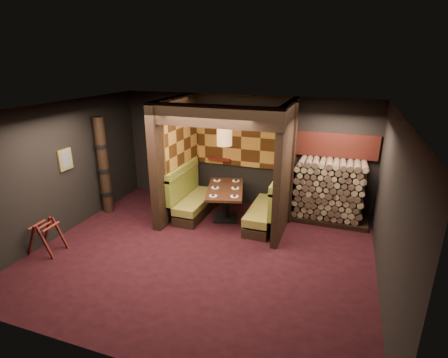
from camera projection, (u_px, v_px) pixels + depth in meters
floor at (202, 254)px, 6.98m from camera, size 6.50×5.50×0.02m
ceiling at (199, 109)px, 6.03m from camera, size 6.50×5.50×0.02m
wall_back at (243, 151)px, 8.97m from camera, size 6.50×0.02×2.85m
wall_front at (108, 266)px, 4.05m from camera, size 6.50×0.02×2.85m
wall_left at (62, 169)px, 7.53m from camera, size 0.02×5.50×2.85m
wall_right at (392, 211)px, 5.49m from camera, size 0.02×5.50×2.85m
partition_left at (176, 158)px, 8.40m from camera, size 0.20×2.20×2.85m
partition_right at (286, 168)px, 7.61m from camera, size 0.15×2.10×2.85m
header_beam at (212, 116)px, 6.74m from camera, size 2.85×0.18×0.44m
tapa_back_panel at (242, 136)px, 8.80m from camera, size 2.40×0.06×1.55m
tapa_side_panel at (183, 139)px, 8.38m from camera, size 0.04×1.85×1.45m
lacquer_shelf at (220, 159)px, 9.14m from camera, size 0.60×0.12×0.07m
booth_bench_left at (192, 199)px, 8.62m from camera, size 0.68×1.60×1.14m
booth_bench_right at (267, 209)px, 8.02m from camera, size 0.68×1.60×1.14m
dining_table at (225, 197)px, 8.29m from camera, size 1.19×1.67×0.80m
place_settings at (225, 188)px, 8.21m from camera, size 0.91×1.30×0.03m
pendant_lamp at (224, 135)px, 7.75m from camera, size 0.34×0.34×1.01m
framed_picture at (65, 159)px, 7.54m from camera, size 0.05×0.36×0.46m
luggage_rack at (46, 236)px, 6.94m from camera, size 0.68×0.49×0.71m
totem_column at (104, 166)px, 8.52m from camera, size 0.31×0.31×2.40m
firewood_stack at (332, 192)px, 8.11m from camera, size 1.73×0.70×1.50m
mosaic_header at (337, 146)px, 8.06m from camera, size 1.83×0.10×0.56m
bay_front_post at (292, 165)px, 7.82m from camera, size 0.08×0.08×2.85m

